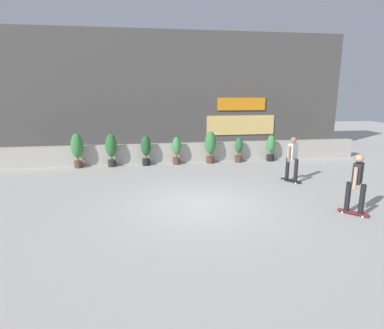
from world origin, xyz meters
The scene contains 12 objects.
ground_plane centered at (0.00, 0.00, 0.00)m, with size 48.00×48.00×0.00m, color #B2AFA8.
planter_wall centered at (0.00, 6.00, 0.45)m, with size 18.00×0.40×0.90m, color #B2ADA3.
building_backdrop centered at (0.01, 10.00, 3.25)m, with size 20.00×2.08×6.50m.
potted_plant_0 centered at (-4.45, 5.55, 0.89)m, with size 0.53×0.53×1.53m.
potted_plant_1 centered at (-3.00, 5.55, 0.85)m, with size 0.50×0.50×1.47m.
potted_plant_2 centered at (-1.47, 5.55, 0.78)m, with size 0.45×0.45×1.37m.
potted_plant_3 centered at (-0.07, 5.55, 0.71)m, with size 0.41×0.41×1.28m.
potted_plant_4 centered at (1.52, 5.55, 0.87)m, with size 0.51×0.51×1.50m.
potted_plant_5 centered at (2.91, 5.55, 0.62)m, with size 0.36×0.36×1.18m.
potted_plant_6 centered at (4.51, 5.55, 0.69)m, with size 0.39×0.39×1.26m.
skater_by_wall_left centered at (3.82, 1.91, 0.94)m, with size 0.60×0.78×1.70m.
skater_far_left centered at (4.03, -1.43, 0.94)m, with size 0.68×0.73×1.70m.
Camera 1 is at (-1.68, -8.95, 3.33)m, focal length 30.08 mm.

